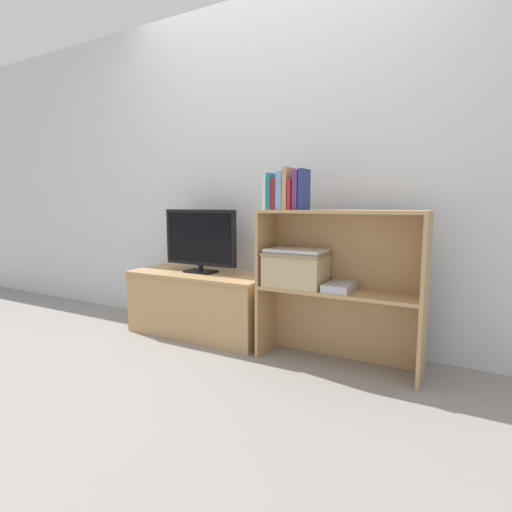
{
  "coord_description": "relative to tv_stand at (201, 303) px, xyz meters",
  "views": [
    {
      "loc": [
        1.24,
        -2.11,
        0.96
      ],
      "look_at": [
        0.0,
        0.14,
        0.63
      ],
      "focal_mm": 28.0,
      "sensor_mm": 36.0,
      "label": 1
    }
  ],
  "objects": [
    {
      "name": "magazine_stack",
      "position": [
        1.07,
        -0.09,
        0.25
      ],
      "size": [
        0.15,
        0.25,
        0.05
      ],
      "color": "#B2B2B7",
      "rests_on": "bookshelf_lower_tier"
    },
    {
      "name": "book_teal",
      "position": [
        0.65,
        -0.12,
        0.8
      ],
      "size": [
        0.03,
        0.14,
        0.22
      ],
      "color": "#1E7075",
      "rests_on": "bookshelf_upper_tier"
    },
    {
      "name": "storage_basket_left",
      "position": [
        0.8,
        -0.1,
        0.34
      ],
      "size": [
        0.37,
        0.25,
        0.21
      ],
      "color": "tan",
      "rests_on": "bookshelf_lower_tier"
    },
    {
      "name": "book_ivory",
      "position": [
        0.62,
        -0.12,
        0.79
      ],
      "size": [
        0.02,
        0.12,
        0.19
      ],
      "color": "silver",
      "rests_on": "bookshelf_upper_tier"
    },
    {
      "name": "tv",
      "position": [
        0.0,
        -0.0,
        0.48
      ],
      "size": [
        0.6,
        0.14,
        0.46
      ],
      "color": "black",
      "rests_on": "tv_stand"
    },
    {
      "name": "book_crimson",
      "position": [
        0.79,
        -0.12,
        0.78
      ],
      "size": [
        0.02,
        0.16,
        0.18
      ],
      "color": "#B22328",
      "rests_on": "bookshelf_upper_tier"
    },
    {
      "name": "tv_stand",
      "position": [
        0.0,
        0.0,
        0.0
      ],
      "size": [
        1.07,
        0.47,
        0.46
      ],
      "color": "tan",
      "rests_on": "ground_plane"
    },
    {
      "name": "bookshelf_upper_tier",
      "position": [
        1.06,
        -0.02,
        0.52
      ],
      "size": [
        0.97,
        0.29,
        0.47
      ],
      "color": "tan",
      "rests_on": "bookshelf_lower_tier"
    },
    {
      "name": "ground_plane",
      "position": [
        0.51,
        -0.22,
        -0.23
      ],
      "size": [
        16.0,
        16.0,
        0.0
      ],
      "primitive_type": "plane",
      "color": "gray"
    },
    {
      "name": "bookshelf_lower_tier",
      "position": [
        1.06,
        -0.02,
        0.06
      ],
      "size": [
        0.97,
        0.29,
        0.46
      ],
      "color": "tan",
      "rests_on": "ground_plane"
    },
    {
      "name": "book_navy",
      "position": [
        0.85,
        -0.12,
        0.81
      ],
      "size": [
        0.03,
        0.14,
        0.24
      ],
      "color": "navy",
      "rests_on": "bookshelf_upper_tier"
    },
    {
      "name": "book_skyblue",
      "position": [
        0.72,
        -0.12,
        0.81
      ],
      "size": [
        0.04,
        0.14,
        0.23
      ],
      "color": "#709ECC",
      "rests_on": "bookshelf_upper_tier"
    },
    {
      "name": "book_maroon",
      "position": [
        0.68,
        -0.12,
        0.79
      ],
      "size": [
        0.03,
        0.13,
        0.19
      ],
      "color": "maroon",
      "rests_on": "bookshelf_upper_tier"
    },
    {
      "name": "book_plum",
      "position": [
        0.82,
        -0.12,
        0.81
      ],
      "size": [
        0.03,
        0.14,
        0.23
      ],
      "color": "#6B2D66",
      "rests_on": "bookshelf_upper_tier"
    },
    {
      "name": "laptop",
      "position": [
        0.8,
        -0.1,
        0.45
      ],
      "size": [
        0.35,
        0.22,
        0.02
      ],
      "color": "white",
      "rests_on": "storage_basket_left"
    },
    {
      "name": "wall_back",
      "position": [
        0.51,
        0.26,
        0.97
      ],
      "size": [
        10.0,
        0.05,
        2.4
      ],
      "color": "silver",
      "rests_on": "ground_plane"
    },
    {
      "name": "book_tan",
      "position": [
        0.76,
        -0.12,
        0.82
      ],
      "size": [
        0.03,
        0.16,
        0.25
      ],
      "color": "tan",
      "rests_on": "bookshelf_upper_tier"
    }
  ]
}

